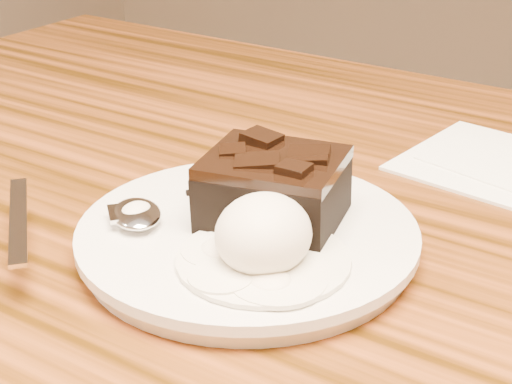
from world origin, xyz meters
The scene contains 9 objects.
plate centered at (-0.03, -0.03, 0.76)m, with size 0.22×0.22×0.02m, color silver.
brownie centered at (-0.03, -0.01, 0.79)m, with size 0.09×0.07×0.04m, color black.
ice_cream_scoop centered at (0.00, -0.06, 0.79)m, with size 0.06×0.06×0.05m, color white.
melt_puddle centered at (0.00, -0.06, 0.77)m, with size 0.11×0.11×0.00m, color white.
spoon centered at (-0.10, -0.07, 0.77)m, with size 0.03×0.18×0.01m, color silver, non-canonical shape.
napkin centered at (0.06, 0.20, 0.75)m, with size 0.14×0.14×0.01m, color white.
crumb_a centered at (-0.05, -0.02, 0.77)m, with size 0.01×0.01×0.00m, color black.
crumb_b centered at (-0.10, -0.01, 0.77)m, with size 0.01×0.01×0.00m, color black.
crumb_c centered at (0.00, -0.08, 0.77)m, with size 0.01×0.00×0.00m, color black.
Camera 1 is at (0.23, -0.42, 1.02)m, focal length 57.11 mm.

